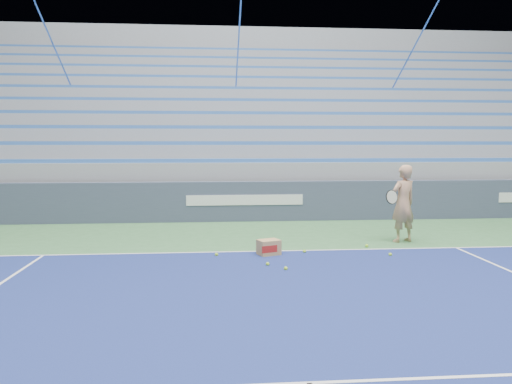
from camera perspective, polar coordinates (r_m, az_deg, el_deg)
sponsor_barrier at (r=13.83m, az=-1.30°, el=-1.05°), size 30.00×0.32×1.10m
bleachers at (r=19.45m, az=-2.37°, el=6.21°), size 31.00×9.15×7.30m
tennis_player at (r=11.31m, az=16.44°, el=-1.27°), size 0.97×0.92×1.69m
ball_box at (r=9.68m, az=1.47°, el=-6.36°), size 0.48×0.43×0.30m
tennis_ball_0 at (r=8.59m, az=3.42°, el=-8.72°), size 0.07×0.07×0.07m
tennis_ball_1 at (r=9.93m, az=5.56°, el=-6.77°), size 0.07×0.07×0.07m
tennis_ball_2 at (r=9.63m, az=-4.53°, el=-7.14°), size 0.07×0.07×0.07m
tennis_ball_3 at (r=8.87m, az=1.34°, el=-8.24°), size 0.07×0.07×0.07m
tennis_ball_4 at (r=9.95m, az=15.09°, el=-6.91°), size 0.07×0.07×0.07m
tennis_ball_5 at (r=10.66m, az=12.54°, el=-6.01°), size 0.07×0.07×0.07m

